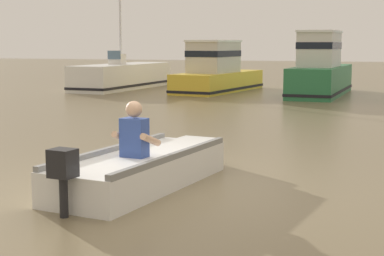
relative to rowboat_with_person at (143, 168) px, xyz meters
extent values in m
plane|color=#7A6B4C|center=(0.11, -0.14, -0.25)|extent=(120.00, 120.00, 0.00)
cube|color=white|center=(-0.01, -0.07, -0.03)|extent=(1.52, 3.22, 0.44)
cube|color=white|center=(0.23, 1.64, -0.03)|extent=(0.65, 0.48, 0.42)
cube|color=gray|center=(-0.51, 0.00, 0.22)|extent=(0.50, 3.02, 0.08)
cube|color=gray|center=(0.50, -0.14, 0.22)|extent=(0.50, 3.02, 0.08)
cube|color=white|center=(-0.02, -0.17, 0.15)|extent=(1.04, 0.42, 0.06)
cylinder|color=black|center=(-0.24, -1.70, 0.02)|extent=(0.11, 0.11, 0.54)
cube|color=black|center=(-0.24, -1.70, 0.37)|extent=(0.31, 0.28, 0.32)
cube|color=#334C99|center=(-0.03, -0.22, 0.45)|extent=(0.37, 0.26, 0.52)
sphere|color=tan|center=(-0.03, -0.22, 0.83)|extent=(0.22, 0.22, 0.22)
cylinder|color=tan|center=(-0.24, -0.14, 0.43)|extent=(0.15, 0.43, 0.23)
cylinder|color=tan|center=(0.19, -0.20, 0.43)|extent=(0.15, 0.43, 0.23)
cube|color=white|center=(-8.07, 16.55, 0.28)|extent=(2.04, 6.44, 1.06)
cube|color=black|center=(-8.07, 16.55, -0.07)|extent=(2.08, 6.48, 0.10)
cube|color=silver|center=(-8.09, 16.07, 1.03)|extent=(0.63, 0.53, 0.44)
cube|color=slate|center=(-8.11, 15.81, 1.21)|extent=(0.60, 0.07, 0.36)
cylinder|color=silver|center=(-8.08, 16.39, 2.40)|extent=(0.10, 0.10, 3.19)
cube|color=gold|center=(-3.71, 16.43, 0.14)|extent=(2.52, 5.71, 0.78)
cube|color=black|center=(-3.71, 16.43, -0.11)|extent=(2.56, 5.75, 0.10)
cube|color=beige|center=(-3.78, 15.94, 1.13)|extent=(1.68, 2.49, 1.21)
cube|color=black|center=(-3.78, 15.94, 1.28)|extent=(1.72, 2.52, 0.24)
cube|color=white|center=(-3.78, 15.94, 1.78)|extent=(1.77, 2.61, 0.08)
cube|color=#287042|center=(0.48, 15.85, 0.29)|extent=(1.83, 5.85, 1.09)
cube|color=black|center=(0.48, 15.85, -0.06)|extent=(1.87, 5.89, 0.10)
cube|color=silver|center=(0.45, 15.33, 1.46)|extent=(1.34, 2.48, 1.24)
cube|color=black|center=(0.45, 15.33, 1.61)|extent=(1.37, 2.51, 0.24)
cube|color=white|center=(0.45, 15.33, 2.11)|extent=(1.41, 2.60, 0.08)
camera|label=1|loc=(3.26, -7.55, 1.69)|focal=57.16mm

